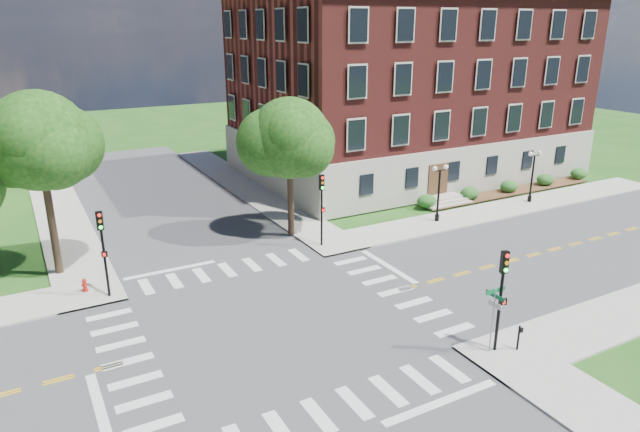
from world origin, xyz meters
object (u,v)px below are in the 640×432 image
traffic_signal_nw (103,243)px  traffic_signal_se (502,288)px  street_sign_pole (494,307)px  fire_hydrant (85,285)px  twin_lamp_west (439,190)px  traffic_signal_ne (322,201)px  twin_lamp_east (533,173)px  push_button_post (519,337)px

traffic_signal_nw → traffic_signal_se: bearing=-44.3°
street_sign_pole → fire_hydrant: street_sign_pole is taller
traffic_signal_nw → twin_lamp_west: traffic_signal_nw is taller
traffic_signal_ne → twin_lamp_east: traffic_signal_ne is taller
push_button_post → twin_lamp_east: bearing=40.9°
push_button_post → traffic_signal_ne: bearing=95.9°
traffic_signal_ne → street_sign_pole: traffic_signal_ne is taller
street_sign_pole → fire_hydrant: 21.44m
fire_hydrant → twin_lamp_west: bearing=-0.2°
twin_lamp_east → push_button_post: size_ratio=3.53×
traffic_signal_se → street_sign_pole: size_ratio=1.55×
traffic_signal_ne → street_sign_pole: size_ratio=1.55×
fire_hydrant → traffic_signal_se: bearing=-44.6°
traffic_signal_nw → push_button_post: traffic_signal_nw is taller
traffic_signal_ne → street_sign_pole: 14.90m
twin_lamp_west → fire_hydrant: 24.64m
twin_lamp_west → fire_hydrant: bearing=179.8°
twin_lamp_west → traffic_signal_se: bearing=-121.3°
traffic_signal_se → twin_lamp_west: traffic_signal_se is taller
street_sign_pole → push_button_post: 1.99m
street_sign_pole → push_button_post: size_ratio=2.58×
twin_lamp_east → traffic_signal_ne: bearing=-179.2°
traffic_signal_nw → street_sign_pole: size_ratio=1.55×
push_button_post → street_sign_pole: bearing=155.7°
street_sign_pole → fire_hydrant: (-15.08, 15.12, -1.84)m
twin_lamp_west → twin_lamp_east: size_ratio=1.00×
traffic_signal_se → push_button_post: size_ratio=4.00×
traffic_signal_nw → push_button_post: 21.09m
push_button_post → fire_hydrant: bearing=136.1°
traffic_signal_ne → twin_lamp_east: size_ratio=1.13×
push_button_post → traffic_signal_nw: bearing=136.5°
twin_lamp_west → twin_lamp_east: 9.81m
twin_lamp_west → street_sign_pole: bearing=-122.2°
traffic_signal_se → fire_hydrant: bearing=135.4°
traffic_signal_nw → street_sign_pole: 19.75m
traffic_signal_ne → twin_lamp_east: 19.69m
traffic_signal_nw → fire_hydrant: traffic_signal_nw is taller
traffic_signal_se → push_button_post: 2.60m
traffic_signal_nw → push_button_post: (15.20, -14.42, -2.39)m
street_sign_pole → traffic_signal_nw: bearing=135.3°
twin_lamp_west → traffic_signal_ne: bearing=-179.0°
traffic_signal_ne → street_sign_pole: (0.40, -14.87, -0.88)m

